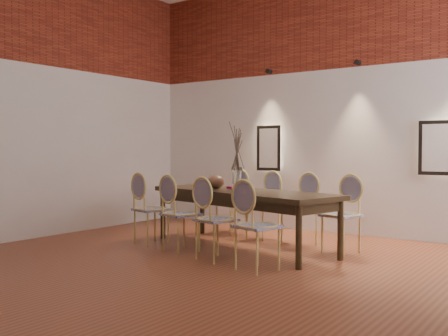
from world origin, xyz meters
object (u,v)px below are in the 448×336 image
Objects in this scene: chair_far_d at (341,215)px; bowl at (215,182)px; chair_near_a at (151,209)px; chair_near_d at (257,226)px; vase at (237,178)px; chair_far_b at (263,206)px; dining_table at (242,219)px; chair_far_c at (299,210)px; chair_far_a at (231,202)px; chair_near_c at (216,219)px; book at (238,188)px; chair_near_b at (181,214)px.

chair_far_d is 3.92× the size of bowl.
chair_near_a is 0.94m from bowl.
chair_near_d is 1.68m from bowl.
chair_far_b is at bearing 94.43° from vase.
dining_table is at bearing 115.40° from chair_far_b.
chair_far_c is 1.18m from bowl.
vase is at bearing 37.87° from chair_near_a.
chair_far_a is 3.13× the size of vase.
chair_near_d reaches higher than dining_table.
chair_near_c is 1.98m from chair_far_a.
chair_near_d and chair_far_a have the same top height.
book is (-0.05, -0.57, 0.30)m from chair_far_b.
chair_far_a is 1.00m from book.
bowl is (-0.98, -0.55, 0.37)m from chair_far_c.
chair_far_a reaches higher than bowl.
chair_near_c is at bearing -180.00° from chair_near_d.
chair_near_b is 0.78m from bowl.
chair_near_c is 3.13× the size of vase.
chair_near_d is 1.44m from chair_far_d.
chair_far_d is at bearing 18.46° from vase.
chair_near_c is 1.00× the size of chair_far_c.
chair_near_b and chair_far_b have the same top height.
chair_near_a is 1.98m from chair_far_c.
chair_far_d is 1.73m from bowl.
dining_table is 0.80m from chair_near_c.
chair_near_a reaches higher than bowl.
bowl is at bearing 80.09° from chair_far_b.
chair_near_d is 1.00× the size of chair_far_d.
chair_far_a is 1.37m from chair_far_c.
chair_near_b is 1.00× the size of chair_near_d.
vase is (-0.25, 0.80, 0.43)m from chair_near_c.
dining_table is 1.25m from chair_near_a.
chair_near_d is at bearing 144.93° from chair_far_a.
chair_far_a is 2.05m from chair_far_d.
dining_table is 0.67m from bowl.
chair_far_c is at bearing 64.60° from chair_near_b.
book is at bearing 99.36° from chair_far_b.
chair_far_d is 3.13× the size of vase.
bowl is (0.70, 0.51, 0.37)m from chair_near_a.
dining_table is 0.80m from chair_far_c.
dining_table is at bearing -14.14° from vase.
chair_near_d is (0.66, -0.17, 0.00)m from chair_near_c.
chair_near_d is 2.50m from chair_far_a.
chair_far_b is (1.01, 1.23, 0.00)m from chair_near_a.
chair_near_c is at bearing -70.11° from book.
chair_far_a is (-1.63, 1.89, 0.00)m from chair_near_d.
chair_near_b is 1.00× the size of chair_near_c.
chair_far_c is (1.01, 1.23, 0.00)m from chair_near_b.
chair_far_b is 3.62× the size of book.
chair_near_c is at bearing -53.45° from bowl.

